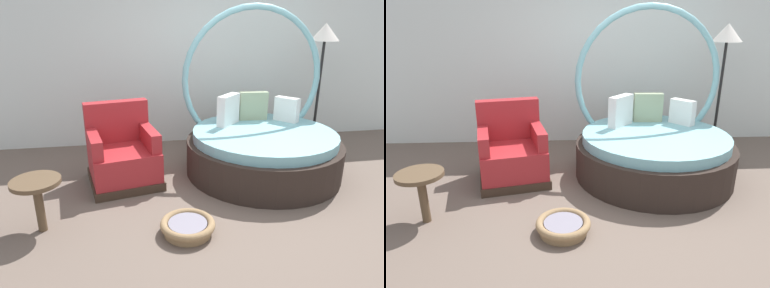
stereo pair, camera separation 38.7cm
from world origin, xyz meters
TOP-DOWN VIEW (x-y plane):
  - ground_plane at (0.00, 0.00)m, footprint 8.00×8.00m
  - back_wall at (0.00, 2.25)m, footprint 8.00×0.12m
  - round_daybed at (0.55, 0.86)m, footprint 1.94×1.94m
  - red_armchair at (-1.20, 0.80)m, footprint 0.95×0.95m
  - pet_basket at (-0.60, -0.42)m, footprint 0.51×0.51m
  - side_table at (-1.93, -0.15)m, footprint 0.44×0.44m
  - floor_lamp at (1.69, 1.63)m, footprint 0.40×0.40m

SIDE VIEW (x-z plane):
  - ground_plane at x=0.00m, z-range -0.02..0.00m
  - pet_basket at x=-0.60m, z-range 0.01..0.14m
  - red_armchair at x=-1.20m, z-range -0.14..0.80m
  - round_daybed at x=0.55m, z-range -0.65..1.42m
  - side_table at x=-1.93m, z-range 0.17..0.69m
  - back_wall at x=0.00m, z-range 0.00..2.61m
  - floor_lamp at x=1.69m, z-range 0.62..2.44m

